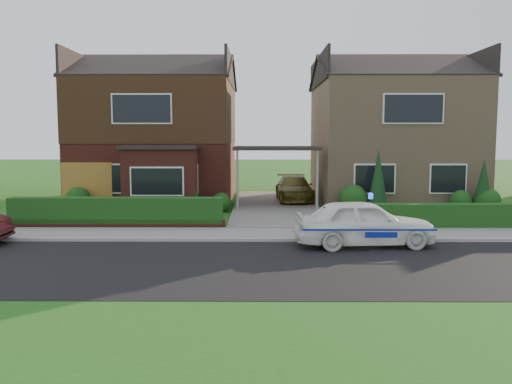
{
  "coord_description": "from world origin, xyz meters",
  "views": [
    {
      "loc": [
        -0.74,
        -13.36,
        3.27
      ],
      "look_at": [
        -0.86,
        3.5,
        1.5
      ],
      "focal_mm": 38.0,
      "sensor_mm": 36.0,
      "label": 1
    }
  ],
  "objects": [
    {
      "name": "police_car",
      "position": [
        2.32,
        2.4,
        0.69
      ],
      "size": [
        3.74,
        4.21,
        1.55
      ],
      "rotation": [
        0.0,
        0.0,
        1.67
      ],
      "color": "white",
      "rests_on": "ground"
    },
    {
      "name": "shrub_left_mid",
      "position": [
        -4.0,
        9.3,
        0.66
      ],
      "size": [
        1.32,
        1.32,
        1.32
      ],
      "primitive_type": "sphere",
      "color": "#123510",
      "rests_on": "ground"
    },
    {
      "name": "driveway_car",
      "position": [
        0.93,
        12.81,
        0.71
      ],
      "size": [
        1.78,
        4.12,
        1.18
      ],
      "primitive_type": "imported",
      "rotation": [
        0.0,
        0.0,
        0.03
      ],
      "color": "brown",
      "rests_on": "driveway"
    },
    {
      "name": "conifer_b",
      "position": [
        8.6,
        9.2,
        1.1
      ],
      "size": [
        0.9,
        0.9,
        2.2
      ],
      "primitive_type": "cone",
      "color": "black",
      "rests_on": "ground"
    },
    {
      "name": "road",
      "position": [
        0.0,
        0.0,
        0.0
      ],
      "size": [
        60.0,
        6.0,
        0.02
      ],
      "primitive_type": "cube",
      "color": "black",
      "rests_on": "ground"
    },
    {
      "name": "garage_door",
      "position": [
        -8.25,
        9.96,
        1.05
      ],
      "size": [
        2.2,
        0.1,
        2.1
      ],
      "primitive_type": "cube",
      "color": "#995D21",
      "rests_on": "ground"
    },
    {
      "name": "ground",
      "position": [
        0.0,
        0.0,
        0.0
      ],
      "size": [
        120.0,
        120.0,
        0.0
      ],
      "primitive_type": "plane",
      "color": "#144913",
      "rests_on": "ground"
    },
    {
      "name": "driveway",
      "position": [
        0.0,
        11.0,
        0.06
      ],
      "size": [
        3.8,
        12.0,
        0.12
      ],
      "primitive_type": "cube",
      "color": "#666059",
      "rests_on": "ground"
    },
    {
      "name": "conifer_a",
      "position": [
        4.2,
        9.2,
        1.3
      ],
      "size": [
        0.9,
        0.9,
        2.6
      ],
      "primitive_type": "cone",
      "color": "black",
      "rests_on": "ground"
    },
    {
      "name": "hedge_left",
      "position": [
        -5.8,
        5.45,
        0.0
      ],
      "size": [
        7.5,
        0.55,
        0.9
      ],
      "primitive_type": "cube",
      "color": "#123510",
      "rests_on": "ground"
    },
    {
      "name": "shrub_right_near",
      "position": [
        3.2,
        9.4,
        0.6
      ],
      "size": [
        1.2,
        1.2,
        1.2
      ],
      "primitive_type": "sphere",
      "color": "#123510",
      "rests_on": "ground"
    },
    {
      "name": "potted_plant_a",
      "position": [
        -9.0,
        9.0,
        0.36
      ],
      "size": [
        0.45,
        0.39,
        0.72
      ],
      "primitive_type": "imported",
      "rotation": [
        0.0,
        0.0,
        -0.41
      ],
      "color": "gray",
      "rests_on": "ground"
    },
    {
      "name": "potted_plant_c",
      "position": [
        -2.5,
        6.28,
        0.34
      ],
      "size": [
        0.52,
        0.52,
        0.68
      ],
      "primitive_type": "imported",
      "rotation": [
        0.0,
        0.0,
        1.04
      ],
      "color": "gray",
      "rests_on": "ground"
    },
    {
      "name": "dwarf_wall",
      "position": [
        -5.8,
        5.3,
        0.18
      ],
      "size": [
        7.7,
        0.25,
        0.36
      ],
      "primitive_type": "cube",
      "color": "maroon",
      "rests_on": "ground"
    },
    {
      "name": "shrub_left_far",
      "position": [
        -8.5,
        9.5,
        0.54
      ],
      "size": [
        1.08,
        1.08,
        1.08
      ],
      "primitive_type": "sphere",
      "color": "#123510",
      "rests_on": "ground"
    },
    {
      "name": "shrub_right_far",
      "position": [
        8.8,
        9.2,
        0.54
      ],
      "size": [
        1.08,
        1.08,
        1.08
      ],
      "primitive_type": "sphere",
      "color": "#123510",
      "rests_on": "ground"
    },
    {
      "name": "shrub_left_near",
      "position": [
        -2.4,
        9.6,
        0.42
      ],
      "size": [
        0.84,
        0.84,
        0.84
      ],
      "primitive_type": "sphere",
      "color": "#123510",
      "rests_on": "ground"
    },
    {
      "name": "carport_link",
      "position": [
        0.0,
        10.95,
        2.66
      ],
      "size": [
        3.8,
        3.0,
        2.77
      ],
      "color": "black",
      "rests_on": "ground"
    },
    {
      "name": "grass_verge",
      "position": [
        0.0,
        -5.0,
        0.0
      ],
      "size": [
        60.0,
        4.0,
        0.01
      ],
      "primitive_type": "cube",
      "color": "#144913",
      "rests_on": "ground"
    },
    {
      "name": "sidewalk",
      "position": [
        0.0,
        4.1,
        0.05
      ],
      "size": [
        60.0,
        2.0,
        0.1
      ],
      "primitive_type": "cube",
      "color": "slate",
      "rests_on": "ground"
    },
    {
      "name": "house_right",
      "position": [
        5.8,
        13.99,
        3.66
      ],
      "size": [
        7.5,
        8.06,
        7.25
      ],
      "color": "tan",
      "rests_on": "ground"
    },
    {
      "name": "shrub_right_mid",
      "position": [
        7.8,
        9.5,
        0.48
      ],
      "size": [
        0.96,
        0.96,
        0.96
      ],
      "primitive_type": "sphere",
      "color": "#123510",
      "rests_on": "ground"
    },
    {
      "name": "hedge_right",
      "position": [
        5.8,
        5.35,
        0.0
      ],
      "size": [
        7.5,
        0.55,
        0.8
      ],
      "primitive_type": "cube",
      "color": "#123510",
      "rests_on": "ground"
    },
    {
      "name": "house_left",
      "position": [
        -5.78,
        13.9,
        3.81
      ],
      "size": [
        7.5,
        9.53,
        7.25
      ],
      "color": "maroon",
      "rests_on": "ground"
    },
    {
      "name": "kerb",
      "position": [
        0.0,
        3.05,
        0.06
      ],
      "size": [
        60.0,
        0.16,
        0.12
      ],
      "primitive_type": "cube",
      "color": "#9E9993",
      "rests_on": "ground"
    },
    {
      "name": "potted_plant_b",
      "position": [
        -6.06,
        9.0,
        0.39
      ],
      "size": [
        0.55,
        0.54,
        0.78
      ],
      "primitive_type": "imported",
      "rotation": [
        0.0,
        0.0,
        0.77
      ],
      "color": "gray",
      "rests_on": "ground"
    }
  ]
}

